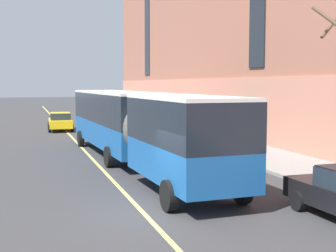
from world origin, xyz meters
TOP-DOWN VIEW (x-y plane):
  - ground_plane at (0.00, 0.00)m, footprint 260.00×260.00m
  - sidewalk at (8.54, 3.00)m, footprint 4.19×160.00m
  - city_bus at (1.23, 8.50)m, footprint 3.73×19.63m
  - parked_car_silver_3 at (5.29, 26.17)m, footprint 2.03×4.80m
  - parked_car_red_4 at (5.36, 19.06)m, footprint 1.95×4.77m
  - parked_car_silver_5 at (5.24, 7.34)m, footprint 2.13×4.85m
  - parked_car_champagne_6 at (5.26, 33.08)m, footprint 2.02×4.68m
  - taxi_cab at (-0.89, 26.92)m, footprint 2.14×4.35m
  - fire_hydrant at (6.94, 23.54)m, footprint 0.42×0.24m
  - lane_centerline at (-0.47, 3.00)m, footprint 0.16×140.00m

SIDE VIEW (x-z plane):
  - ground_plane at x=0.00m, z-range 0.00..0.00m
  - lane_centerline at x=-0.47m, z-range 0.00..0.01m
  - sidewalk at x=8.54m, z-range 0.00..0.15m
  - fire_hydrant at x=6.94m, z-range 0.13..0.85m
  - taxi_cab at x=-0.89m, z-range 0.00..1.56m
  - parked_car_champagne_6 at x=5.26m, z-range 0.00..1.56m
  - parked_car_red_4 at x=5.36m, z-range 0.00..1.56m
  - parked_car_silver_5 at x=5.24m, z-range 0.01..1.57m
  - parked_car_silver_3 at x=5.29m, z-range 0.01..1.57m
  - city_bus at x=1.23m, z-range 0.29..3.85m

